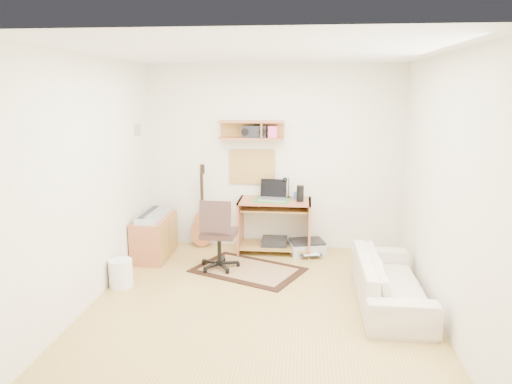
# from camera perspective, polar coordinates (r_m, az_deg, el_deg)

# --- Properties ---
(floor) EXTENTS (3.60, 4.00, 0.01)m
(floor) POSITION_cam_1_polar(r_m,az_deg,el_deg) (5.37, 0.46, -12.93)
(floor) COLOR tan
(floor) RESTS_ON ground
(ceiling) EXTENTS (3.60, 4.00, 0.01)m
(ceiling) POSITION_cam_1_polar(r_m,az_deg,el_deg) (4.89, 0.51, 16.06)
(ceiling) COLOR white
(ceiling) RESTS_ON ground
(back_wall) EXTENTS (3.60, 0.01, 2.60)m
(back_wall) POSITION_cam_1_polar(r_m,az_deg,el_deg) (6.94, 2.04, 4.02)
(back_wall) COLOR white
(back_wall) RESTS_ON ground
(left_wall) EXTENTS (0.01, 4.00, 2.60)m
(left_wall) POSITION_cam_1_polar(r_m,az_deg,el_deg) (5.44, -18.81, 1.19)
(left_wall) COLOR white
(left_wall) RESTS_ON ground
(right_wall) EXTENTS (0.01, 4.00, 2.60)m
(right_wall) POSITION_cam_1_polar(r_m,az_deg,el_deg) (5.13, 21.00, 0.42)
(right_wall) COLOR white
(right_wall) RESTS_ON ground
(wall_shelf) EXTENTS (0.90, 0.25, 0.26)m
(wall_shelf) POSITION_cam_1_polar(r_m,az_deg,el_deg) (6.79, -0.55, 7.25)
(wall_shelf) COLOR #B2623E
(wall_shelf) RESTS_ON back_wall
(cork_board) EXTENTS (0.64, 0.03, 0.49)m
(cork_board) POSITION_cam_1_polar(r_m,az_deg,el_deg) (6.96, -0.45, 2.96)
(cork_board) COLOR tan
(cork_board) RESTS_ON back_wall
(wall_photo) EXTENTS (0.02, 0.20, 0.15)m
(wall_photo) POSITION_cam_1_polar(r_m,az_deg,el_deg) (6.76, -13.65, 7.06)
(wall_photo) COLOR #4C8CBF
(wall_photo) RESTS_ON left_wall
(desk) EXTENTS (1.00, 0.55, 0.75)m
(desk) POSITION_cam_1_polar(r_m,az_deg,el_deg) (6.85, 2.18, -3.99)
(desk) COLOR #B2623E
(desk) RESTS_ON floor
(laptop) EXTENTS (0.40, 0.40, 0.28)m
(laptop) POSITION_cam_1_polar(r_m,az_deg,el_deg) (6.71, 1.90, 0.19)
(laptop) COLOR silver
(laptop) RESTS_ON desk
(speaker) EXTENTS (0.10, 0.10, 0.22)m
(speaker) POSITION_cam_1_polar(r_m,az_deg,el_deg) (6.68, 5.18, -0.17)
(speaker) COLOR black
(speaker) RESTS_ON desk
(desk_lamp) EXTENTS (0.10, 0.10, 0.30)m
(desk_lamp) POSITION_cam_1_polar(r_m,az_deg,el_deg) (6.86, 3.83, 0.51)
(desk_lamp) COLOR black
(desk_lamp) RESTS_ON desk
(pencil_cup) EXTENTS (0.07, 0.07, 0.10)m
(pencil_cup) POSITION_cam_1_polar(r_m,az_deg,el_deg) (6.84, 4.68, -0.39)
(pencil_cup) COLOR #365BA4
(pencil_cup) RESTS_ON desk
(boombox) EXTENTS (0.33, 0.15, 0.17)m
(boombox) POSITION_cam_1_polar(r_m,az_deg,el_deg) (6.79, -0.19, 7.07)
(boombox) COLOR black
(boombox) RESTS_ON wall_shelf
(rug) EXTENTS (1.54, 1.33, 0.02)m
(rug) POSITION_cam_1_polar(r_m,az_deg,el_deg) (6.26, -0.94, -9.08)
(rug) COLOR tan
(rug) RESTS_ON floor
(task_chair) EXTENTS (0.50, 0.50, 0.94)m
(task_chair) POSITION_cam_1_polar(r_m,az_deg,el_deg) (6.19, -4.34, -4.83)
(task_chair) COLOR #372521
(task_chair) RESTS_ON floor
(cabinet) EXTENTS (0.40, 0.90, 0.55)m
(cabinet) POSITION_cam_1_polar(r_m,az_deg,el_deg) (6.84, -11.77, -5.15)
(cabinet) COLOR #B2623E
(cabinet) RESTS_ON floor
(music_keyboard) EXTENTS (0.26, 0.83, 0.07)m
(music_keyboard) POSITION_cam_1_polar(r_m,az_deg,el_deg) (6.76, -11.88, -2.62)
(music_keyboard) COLOR #B2B5BA
(music_keyboard) RESTS_ON cabinet
(guitar) EXTENTS (0.36, 0.26, 1.20)m
(guitar) POSITION_cam_1_polar(r_m,az_deg,el_deg) (7.07, -6.40, -1.66)
(guitar) COLOR #A35932
(guitar) RESTS_ON floor
(waste_basket) EXTENTS (0.34, 0.34, 0.33)m
(waste_basket) POSITION_cam_1_polar(r_m,az_deg,el_deg) (5.94, -15.51, -9.12)
(waste_basket) COLOR white
(waste_basket) RESTS_ON floor
(printer) EXTENTS (0.55, 0.47, 0.18)m
(printer) POSITION_cam_1_polar(r_m,az_deg,el_deg) (6.90, 5.95, -6.45)
(printer) COLOR #A5A8AA
(printer) RESTS_ON floor
(sofa) EXTENTS (0.50, 1.71, 0.67)m
(sofa) POSITION_cam_1_polar(r_m,az_deg,el_deg) (5.45, 15.43, -9.12)
(sofa) COLOR beige
(sofa) RESTS_ON floor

